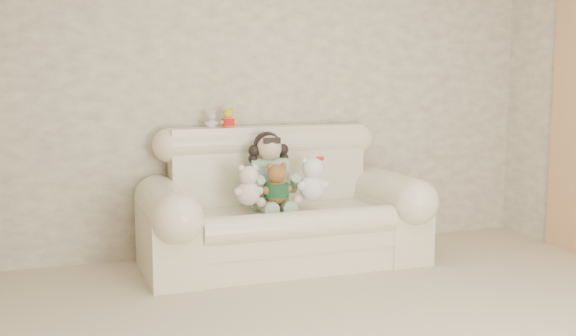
{
  "coord_description": "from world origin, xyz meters",
  "views": [
    {
      "loc": [
        -1.81,
        -2.8,
        1.42
      ],
      "look_at": [
        -0.13,
        1.9,
        0.75
      ],
      "focal_mm": 42.84,
      "sensor_mm": 36.0,
      "label": 1
    }
  ],
  "objects_px": {
    "seated_child": "(269,170)",
    "brown_teddy": "(276,180)",
    "sofa": "(284,197)",
    "cream_teddy": "(248,181)",
    "white_cat": "(312,174)"
  },
  "relations": [
    {
      "from": "sofa",
      "to": "cream_teddy",
      "type": "height_order",
      "value": "sofa"
    },
    {
      "from": "sofa",
      "to": "brown_teddy",
      "type": "relative_size",
      "value": 5.99
    },
    {
      "from": "cream_teddy",
      "to": "white_cat",
      "type": "bearing_deg",
      "value": 24.0
    },
    {
      "from": "sofa",
      "to": "seated_child",
      "type": "relative_size",
      "value": 3.53
    },
    {
      "from": "sofa",
      "to": "seated_child",
      "type": "bearing_deg",
      "value": 137.75
    },
    {
      "from": "brown_teddy",
      "to": "cream_teddy",
      "type": "bearing_deg",
      "value": -169.28
    },
    {
      "from": "brown_teddy",
      "to": "seated_child",
      "type": "bearing_deg",
      "value": 101.3
    },
    {
      "from": "seated_child",
      "to": "brown_teddy",
      "type": "relative_size",
      "value": 1.69
    },
    {
      "from": "brown_teddy",
      "to": "white_cat",
      "type": "relative_size",
      "value": 0.88
    },
    {
      "from": "white_cat",
      "to": "cream_teddy",
      "type": "relative_size",
      "value": 1.15
    },
    {
      "from": "white_cat",
      "to": "sofa",
      "type": "bearing_deg",
      "value": 141.35
    },
    {
      "from": "seated_child",
      "to": "white_cat",
      "type": "bearing_deg",
      "value": -29.11
    },
    {
      "from": "sofa",
      "to": "seated_child",
      "type": "xyz_separation_m",
      "value": [
        -0.09,
        0.08,
        0.2
      ]
    },
    {
      "from": "seated_child",
      "to": "brown_teddy",
      "type": "distance_m",
      "value": 0.22
    },
    {
      "from": "sofa",
      "to": "white_cat",
      "type": "bearing_deg",
      "value": -32.1
    }
  ]
}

